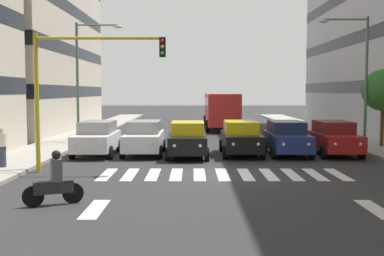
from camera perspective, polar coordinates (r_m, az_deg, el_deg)
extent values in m
plane|color=#2D2D30|center=(18.82, 3.64, -5.52)|extent=(180.00, 180.00, 0.00)
cube|color=black|center=(42.05, -20.66, 4.08)|extent=(10.77, 21.32, 0.90)
cube|color=black|center=(42.17, -20.78, 8.43)|extent=(10.77, 21.32, 0.90)
cube|color=black|center=(42.53, -20.90, 12.74)|extent=(10.77, 21.32, 0.90)
cube|color=silver|center=(19.62, 16.93, -5.28)|extent=(0.45, 2.80, 0.01)
cube|color=silver|center=(19.38, 14.37, -5.35)|extent=(0.45, 2.80, 0.01)
cube|color=silver|center=(19.17, 11.76, -5.40)|extent=(0.45, 2.80, 0.01)
cube|color=silver|center=(19.01, 9.09, -5.45)|extent=(0.45, 2.80, 0.01)
cube|color=silver|center=(18.89, 6.38, -5.48)|extent=(0.45, 2.80, 0.01)
cube|color=silver|center=(18.81, 3.64, -5.51)|extent=(0.45, 2.80, 0.01)
cube|color=silver|center=(18.78, 0.89, -5.52)|extent=(0.45, 2.80, 0.01)
cube|color=silver|center=(18.79, -1.87, -5.51)|extent=(0.45, 2.80, 0.01)
cube|color=silver|center=(18.84, -4.62, -5.50)|extent=(0.45, 2.80, 0.01)
cube|color=silver|center=(18.93, -7.35, -5.47)|extent=(0.45, 2.80, 0.01)
cube|color=silver|center=(19.07, -10.04, -5.43)|extent=(0.45, 2.80, 0.01)
cube|color=silver|center=(14.31, 20.91, -8.96)|extent=(0.50, 2.20, 0.01)
cube|color=silver|center=(13.66, -11.43, -9.39)|extent=(0.50, 2.20, 0.01)
cube|color=maroon|center=(25.29, 16.49, -1.49)|extent=(1.80, 4.40, 0.80)
cube|color=maroon|center=(25.42, 16.39, 0.12)|extent=(1.58, 2.46, 0.60)
cylinder|color=black|center=(24.24, 19.48, -2.77)|extent=(0.22, 0.64, 0.64)
cylinder|color=black|center=(23.70, 15.37, -2.83)|extent=(0.22, 0.64, 0.64)
cylinder|color=black|center=(26.97, 17.43, -2.01)|extent=(0.22, 0.64, 0.64)
cylinder|color=black|center=(26.49, 13.71, -2.05)|extent=(0.22, 0.64, 0.64)
sphere|color=white|center=(23.42, 19.33, -1.82)|extent=(0.18, 0.18, 0.18)
sphere|color=white|center=(23.07, 16.63, -1.85)|extent=(0.18, 0.18, 0.18)
cube|color=navy|center=(24.69, 11.18, -1.53)|extent=(1.80, 4.40, 0.80)
cube|color=#1D2547|center=(24.82, 11.11, 0.12)|extent=(1.58, 2.46, 0.60)
cylinder|color=black|center=(23.52, 14.00, -2.85)|extent=(0.22, 0.64, 0.64)
cylinder|color=black|center=(23.15, 9.67, -2.90)|extent=(0.22, 0.64, 0.64)
cylinder|color=black|center=(26.33, 12.48, -2.06)|extent=(0.22, 0.64, 0.64)
cylinder|color=black|center=(26.00, 8.60, -2.09)|extent=(0.22, 0.64, 0.64)
sphere|color=white|center=(22.72, 13.66, -1.88)|extent=(0.18, 0.18, 0.18)
sphere|color=white|center=(22.47, 10.80, -1.90)|extent=(0.18, 0.18, 0.18)
cube|color=black|center=(24.36, 5.83, -1.55)|extent=(1.80, 4.40, 0.80)
cube|color=yellow|center=(24.50, 5.80, 0.13)|extent=(1.58, 2.46, 0.60)
cylinder|color=black|center=(23.09, 8.41, -2.91)|extent=(0.22, 0.64, 0.64)
cylinder|color=black|center=(22.90, 3.95, -2.93)|extent=(0.22, 0.64, 0.64)
cylinder|color=black|center=(25.95, 7.48, -2.09)|extent=(0.22, 0.64, 0.64)
cylinder|color=black|center=(25.77, 3.51, -2.11)|extent=(0.22, 0.64, 0.64)
sphere|color=white|center=(22.30, 7.86, -1.92)|extent=(0.18, 0.18, 0.18)
sphere|color=white|center=(22.17, 4.91, -1.93)|extent=(0.18, 0.18, 0.18)
cube|color=black|center=(23.65, -0.51, -1.71)|extent=(1.80, 4.40, 0.80)
cube|color=yellow|center=(23.78, -0.51, 0.02)|extent=(1.58, 2.46, 0.60)
cylinder|color=black|center=(22.26, 1.78, -3.13)|extent=(0.22, 0.64, 0.64)
cylinder|color=black|center=(22.28, -2.86, -3.13)|extent=(0.22, 0.64, 0.64)
cylinder|color=black|center=(25.14, 1.57, -2.26)|extent=(0.22, 0.64, 0.64)
cylinder|color=black|center=(25.16, -2.53, -2.26)|extent=(0.22, 0.64, 0.64)
sphere|color=white|center=(21.50, 0.97, -2.11)|extent=(0.18, 0.18, 0.18)
sphere|color=white|center=(21.52, -2.10, -2.11)|extent=(0.18, 0.18, 0.18)
cube|color=silver|center=(24.52, -5.71, -1.51)|extent=(1.80, 4.40, 0.80)
cube|color=gray|center=(24.66, -5.68, 0.15)|extent=(1.58, 2.46, 0.60)
cylinder|color=black|center=(23.05, -3.83, -2.88)|extent=(0.22, 0.64, 0.64)
cylinder|color=black|center=(23.24, -8.27, -2.85)|extent=(0.22, 0.64, 0.64)
cylinder|color=black|center=(25.93, -3.40, -2.07)|extent=(0.22, 0.64, 0.64)
cylinder|color=black|center=(26.10, -7.35, -2.05)|extent=(0.22, 0.64, 0.64)
sphere|color=white|center=(22.33, -4.79, -1.88)|extent=(0.18, 0.18, 0.18)
sphere|color=white|center=(22.46, -7.72, -1.87)|extent=(0.18, 0.18, 0.18)
cube|color=silver|center=(24.73, -11.21, -1.53)|extent=(1.80, 4.40, 0.80)
cube|color=gray|center=(24.86, -11.14, 0.13)|extent=(1.58, 2.46, 0.60)
cylinder|color=black|center=(23.19, -9.71, -2.89)|extent=(0.22, 0.64, 0.64)
cylinder|color=black|center=(23.56, -14.03, -2.84)|extent=(0.22, 0.64, 0.64)
cylinder|color=black|center=(26.04, -8.63, -2.08)|extent=(0.22, 0.64, 0.64)
cylinder|color=black|center=(26.37, -12.50, -2.06)|extent=(0.22, 0.64, 0.64)
sphere|color=white|center=(22.51, -10.84, -1.89)|extent=(0.18, 0.18, 0.18)
sphere|color=white|center=(22.76, -13.69, -1.87)|extent=(0.18, 0.18, 0.18)
cube|color=red|center=(41.14, 3.46, 2.32)|extent=(2.50, 10.50, 2.50)
cube|color=black|center=(41.13, 3.46, 3.09)|extent=(2.52, 9.87, 0.80)
cylinder|color=black|center=(37.65, 5.68, 0.21)|extent=(0.28, 1.00, 1.00)
cylinder|color=black|center=(37.49, 1.88, 0.21)|extent=(0.28, 1.00, 1.00)
cylinder|color=black|center=(44.43, 4.81, 0.86)|extent=(0.28, 1.00, 1.00)
cylinder|color=black|center=(44.29, 1.59, 0.86)|extent=(0.28, 1.00, 1.00)
cylinder|color=black|center=(14.25, -18.33, -7.72)|extent=(0.59, 0.33, 0.60)
cylinder|color=black|center=(14.39, -13.93, -7.51)|extent=(0.59, 0.33, 0.60)
cube|color=#232328|center=(14.27, -16.14, -6.76)|extent=(1.10, 0.66, 0.36)
cube|color=#4C4C51|center=(14.20, -15.78, -4.84)|extent=(0.40, 0.44, 0.64)
sphere|color=black|center=(14.13, -15.81, -3.08)|extent=(0.26, 0.26, 0.26)
cylinder|color=#AD991E|center=(19.94, -17.92, 2.79)|extent=(0.18, 0.18, 5.50)
cylinder|color=#AD991E|center=(19.42, -10.98, 10.42)|extent=(4.97, 0.12, 0.12)
cube|color=black|center=(19.08, -3.51, 9.54)|extent=(0.24, 0.28, 0.76)
sphere|color=red|center=(18.95, -3.54, 10.31)|extent=(0.14, 0.14, 0.14)
sphere|color=orange|center=(18.93, -3.54, 9.58)|extent=(0.14, 0.14, 0.14)
sphere|color=green|center=(18.91, -3.54, 8.86)|extent=(0.14, 0.14, 0.14)
cylinder|color=#4C6B56|center=(27.98, 19.94, 5.09)|extent=(0.16, 0.16, 7.10)
cylinder|color=#4C6B56|center=(27.86, 17.76, 12.17)|extent=(2.39, 0.10, 0.10)
ellipsoid|color=#B7BCC1|center=(27.52, 15.33, 12.11)|extent=(0.56, 0.28, 0.20)
cylinder|color=#4C6B56|center=(30.81, -13.43, 5.33)|extent=(0.16, 0.16, 7.30)
cylinder|color=#4C6B56|center=(30.80, -11.18, 11.89)|extent=(2.56, 0.10, 0.10)
ellipsoid|color=#B7BCC1|center=(30.57, -8.77, 11.79)|extent=(0.56, 0.28, 0.20)
cylinder|color=#513823|center=(28.86, 21.61, 0.38)|extent=(0.20, 0.20, 2.44)
sphere|color=#2D6B28|center=(28.79, 21.71, 4.19)|extent=(2.32, 2.32, 2.32)
cube|color=#2D3347|center=(21.06, -21.61, -3.19)|extent=(0.28, 0.20, 0.84)
cube|color=silver|center=(20.98, -21.67, -1.29)|extent=(0.36, 0.24, 0.56)
sphere|color=tan|center=(20.95, -21.70, -0.20)|extent=(0.22, 0.22, 0.22)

